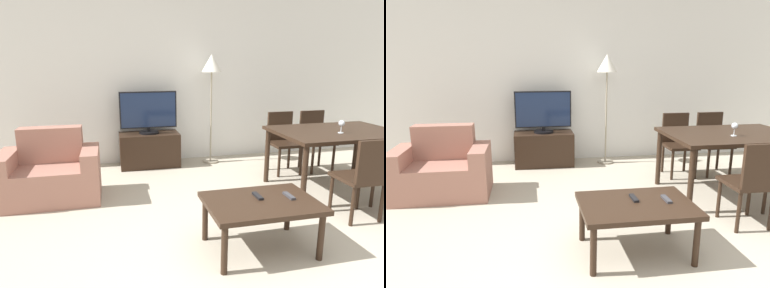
# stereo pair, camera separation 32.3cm
# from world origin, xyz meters

# --- Properties ---
(wall_back) EXTENTS (7.62, 0.06, 2.70)m
(wall_back) POSITION_xyz_m (0.00, 3.40, 1.35)
(wall_back) COLOR white
(wall_back) RESTS_ON ground_plane
(armchair) EXTENTS (1.05, 0.65, 0.79)m
(armchair) POSITION_xyz_m (-1.75, 2.10, 0.29)
(armchair) COLOR #9E6B5B
(armchair) RESTS_ON ground_plane
(tv_stand) EXTENTS (0.86, 0.45, 0.49)m
(tv_stand) POSITION_xyz_m (-0.54, 3.11, 0.25)
(tv_stand) COLOR black
(tv_stand) RESTS_ON ground_plane
(tv) EXTENTS (0.82, 0.29, 0.61)m
(tv) POSITION_xyz_m (-0.54, 3.11, 0.80)
(tv) COLOR black
(tv) RESTS_ON tv_stand
(coffee_table) EXTENTS (0.90, 0.62, 0.43)m
(coffee_table) POSITION_xyz_m (0.07, 0.57, 0.38)
(coffee_table) COLOR black
(coffee_table) RESTS_ON ground_plane
(dining_table) EXTENTS (1.43, 0.98, 0.73)m
(dining_table) POSITION_xyz_m (1.49, 1.62, 0.65)
(dining_table) COLOR black
(dining_table) RESTS_ON ground_plane
(dining_chair_near) EXTENTS (0.40, 0.40, 0.83)m
(dining_chair_near) POSITION_xyz_m (1.24, 0.83, 0.47)
(dining_chair_near) COLOR black
(dining_chair_near) RESTS_ON ground_plane
(dining_chair_far) EXTENTS (0.40, 0.40, 0.83)m
(dining_chair_far) POSITION_xyz_m (1.75, 2.42, 0.47)
(dining_chair_far) COLOR black
(dining_chair_far) RESTS_ON ground_plane
(dining_chair_far_left) EXTENTS (0.40, 0.40, 0.83)m
(dining_chair_far_left) POSITION_xyz_m (1.24, 2.42, 0.47)
(dining_chair_far_left) COLOR black
(dining_chair_far_left) RESTS_ON ground_plane
(floor_lamp) EXTENTS (0.29, 0.29, 1.62)m
(floor_lamp) POSITION_xyz_m (0.39, 3.08, 1.38)
(floor_lamp) COLOR gray
(floor_lamp) RESTS_ON ground_plane
(remote_primary) EXTENTS (0.04, 0.15, 0.02)m
(remote_primary) POSITION_xyz_m (0.32, 0.58, 0.44)
(remote_primary) COLOR #38383D
(remote_primary) RESTS_ON coffee_table
(remote_secondary) EXTENTS (0.04, 0.15, 0.02)m
(remote_secondary) POSITION_xyz_m (0.07, 0.64, 0.44)
(remote_secondary) COLOR black
(remote_secondary) RESTS_ON coffee_table
(wine_glass_left) EXTENTS (0.07, 0.07, 0.15)m
(wine_glass_left) POSITION_xyz_m (1.45, 1.49, 0.83)
(wine_glass_left) COLOR silver
(wine_glass_left) RESTS_ON dining_table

